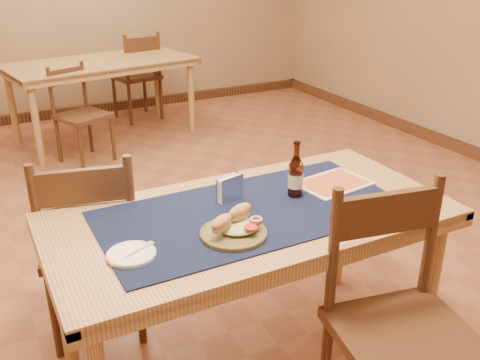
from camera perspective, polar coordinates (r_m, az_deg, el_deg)
name	(u,v)px	position (r m, az deg, el deg)	size (l,w,h in m)	color
room	(171,20)	(2.64, -7.36, 16.54)	(6.04, 7.04, 2.84)	#945C40
main_table	(251,230)	(2.16, 1.23, -5.37)	(1.60, 0.80, 0.75)	tan
placemat	(252,211)	(2.12, 1.25, -3.36)	(1.20, 0.60, 0.01)	#10193D
baseboard	(183,265)	(3.11, -6.07, -8.99)	(6.00, 7.00, 0.10)	#4D2D1B
back_table	(101,70)	(5.25, -14.57, 11.32)	(1.80, 1.11, 0.75)	tan
chair_main_far	(91,241)	(2.53, -15.62, -6.31)	(0.52, 0.52, 0.95)	#4D2D1B
chair_main_near	(401,325)	(1.99, 16.77, -14.58)	(0.53, 0.53, 0.99)	#4D2D1B
chair_back_near	(80,113)	(4.76, -16.71, 6.87)	(0.50, 0.50, 0.82)	#4D2D1B
chair_back_far	(138,75)	(5.84, -10.85, 10.96)	(0.49, 0.49, 0.93)	#4D2D1B
sandwich_plate	(235,228)	(1.94, -0.58, -5.19)	(0.25, 0.25, 0.09)	brown
side_plate	(131,254)	(1.86, -11.52, -7.72)	(0.17, 0.17, 0.01)	white
fork	(142,248)	(1.87, -10.43, -7.15)	(0.12, 0.07, 0.00)	#8BBF69
beer_bottle	(296,176)	(2.23, 5.96, 0.41)	(0.06, 0.06, 0.24)	#42190B
napkin_holder	(230,189)	(2.19, -1.09, -0.95)	(0.13, 0.07, 0.11)	silver
menu_card	(333,183)	(2.40, 9.90, -0.31)	(0.34, 0.27, 0.01)	beige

